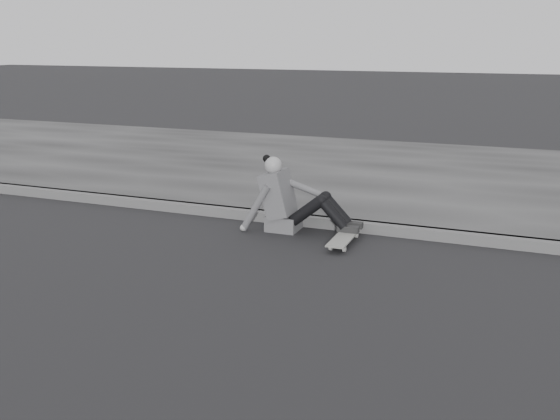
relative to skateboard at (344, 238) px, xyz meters
The scene contains 5 objects.
ground 2.27m from the skateboard, 114.64° to the right, with size 80.00×80.00×0.00m, color black.
curb 1.08m from the skateboard, 151.45° to the left, with size 24.00×0.16×0.12m, color #535353.
sidewalk 3.66m from the skateboard, 105.00° to the left, with size 24.00×6.00×0.12m, color #363636.
skateboard is the anchor object (origin of this frame).
seated_woman 0.83m from the skateboard, 161.47° to the left, with size 1.38×0.46×0.88m.
Camera 1 is at (2.62, -4.22, 2.16)m, focal length 40.00 mm.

